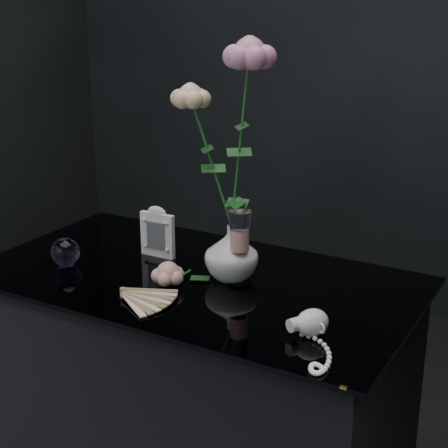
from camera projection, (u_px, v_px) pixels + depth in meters
The scene contains 9 objects.
table at pixel (196, 413), 1.76m from camera, with size 1.05×0.58×0.76m.
vase at pixel (231, 253), 1.61m from camera, with size 0.13×0.13×0.13m, color silver.
wine_glass at pixel (239, 248), 1.57m from camera, with size 0.05×0.05×0.18m, color white, non-canonical shape.
picture_frame at pixel (157, 231), 1.75m from camera, with size 0.10×0.08×0.13m, color white, non-canonical shape.
paperweight at pixel (65, 252), 1.70m from camera, with size 0.07×0.07×0.07m, color #B180D0, non-canonical shape.
paper_fan at pixel (123, 292), 1.52m from camera, with size 0.24×0.19×0.03m, color #F5E3C4, non-canonical shape.
loose_rose at pixel (168, 274), 1.58m from camera, with size 0.13×0.17×0.06m, color #E5A294, non-canonical shape.
pearl_jar at pixel (312, 321), 1.35m from camera, with size 0.19×0.20×0.06m, color white, non-canonical shape.
roses at pixel (227, 133), 1.52m from camera, with size 0.23×0.12×0.48m.
Camera 1 is at (0.82, -1.23, 1.40)m, focal length 55.00 mm.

